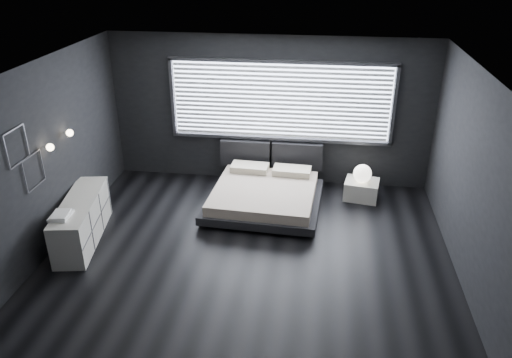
# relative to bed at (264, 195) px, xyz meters

# --- Properties ---
(room) EXTENTS (6.04, 6.00, 2.80)m
(room) POSITION_rel_bed_xyz_m (-0.05, -1.59, 1.17)
(room) COLOR black
(room) RESTS_ON ground
(window) EXTENTS (4.14, 0.09, 1.52)m
(window) POSITION_rel_bed_xyz_m (0.15, 1.11, 1.38)
(window) COLOR white
(window) RESTS_ON ground
(headboard) EXTENTS (1.96, 0.16, 0.52)m
(headboard) POSITION_rel_bed_xyz_m (-0.00, 1.05, 0.34)
(headboard) COLOR black
(headboard) RESTS_ON ground
(sconce_near) EXTENTS (0.18, 0.11, 0.11)m
(sconce_near) POSITION_rel_bed_xyz_m (-2.93, -1.54, 1.37)
(sconce_near) COLOR silver
(sconce_near) RESTS_ON ground
(sconce_far) EXTENTS (0.18, 0.11, 0.11)m
(sconce_far) POSITION_rel_bed_xyz_m (-2.93, -0.94, 1.37)
(sconce_far) COLOR silver
(sconce_far) RESTS_ON ground
(wall_art_upper) EXTENTS (0.01, 0.48, 0.48)m
(wall_art_upper) POSITION_rel_bed_xyz_m (-3.02, -2.14, 1.62)
(wall_art_upper) COLOR #47474C
(wall_art_upper) RESTS_ON ground
(wall_art_lower) EXTENTS (0.01, 0.48, 0.48)m
(wall_art_lower) POSITION_rel_bed_xyz_m (-3.02, -1.89, 1.15)
(wall_art_lower) COLOR #47474C
(wall_art_lower) RESTS_ON ground
(bed) EXTENTS (2.04, 1.96, 0.50)m
(bed) POSITION_rel_bed_xyz_m (0.00, 0.00, 0.00)
(bed) COLOR black
(bed) RESTS_ON ground
(nightstand) EXTENTS (0.67, 0.59, 0.35)m
(nightstand) POSITION_rel_bed_xyz_m (1.71, 0.58, -0.06)
(nightstand) COLOR silver
(nightstand) RESTS_ON ground
(orb_lamp) EXTENTS (0.33, 0.33, 0.33)m
(orb_lamp) POSITION_rel_bed_xyz_m (1.70, 0.55, 0.28)
(orb_lamp) COLOR white
(orb_lamp) RESTS_ON nightstand
(dresser) EXTENTS (0.77, 1.78, 0.69)m
(dresser) POSITION_rel_bed_xyz_m (-2.70, -1.43, 0.11)
(dresser) COLOR silver
(dresser) RESTS_ON ground
(book_stack) EXTENTS (0.29, 0.37, 0.07)m
(book_stack) POSITION_rel_bed_xyz_m (-2.72, -1.94, 0.49)
(book_stack) COLOR white
(book_stack) RESTS_ON dresser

